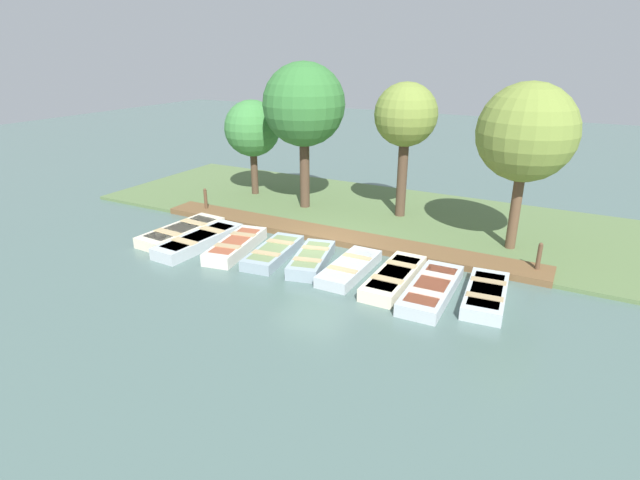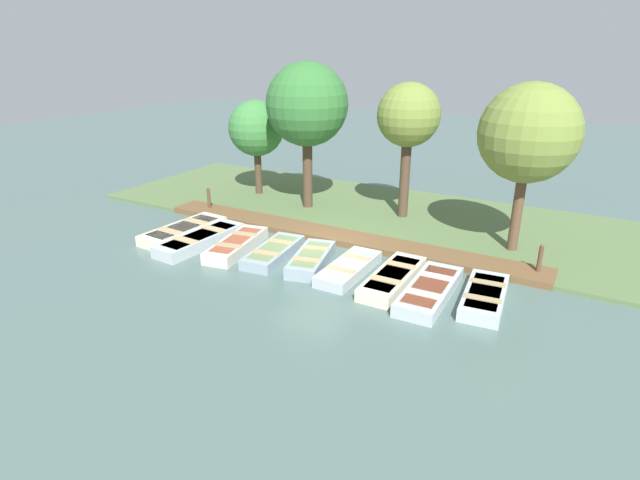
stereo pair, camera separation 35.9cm
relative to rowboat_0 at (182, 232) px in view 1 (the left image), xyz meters
The scene contains 18 objects.
ground_plane 5.22m from the rowboat_0, 100.49° to the left, with size 80.00×80.00×0.00m, color #4C6660.
shore_bank 7.86m from the rowboat_0, 139.22° to the left, with size 8.00×24.00×0.13m.
dock_walkway 5.72m from the rowboat_0, 116.28° to the left, with size 1.27×15.08×0.22m.
rowboat_0 is the anchor object (origin of this frame).
rowboat_1 1.28m from the rowboat_0, 71.24° to the left, with size 3.64×1.28×0.43m.
rowboat_2 2.66m from the rowboat_0, 86.45° to the left, with size 3.22×1.52×0.43m.
rowboat_3 4.11m from the rowboat_0, 89.84° to the left, with size 2.97×1.41×0.38m.
rowboat_4 5.56m from the rowboat_0, 90.42° to the left, with size 2.82×1.60×0.42m.
rowboat_5 6.93m from the rowboat_0, 90.49° to the left, with size 2.89×1.04×0.37m.
rowboat_6 8.41m from the rowboat_0, 90.30° to the left, with size 3.21×1.03×0.41m.
rowboat_7 9.63m from the rowboat_0, 88.83° to the left, with size 3.33×1.20×0.40m.
rowboat_8 11.08m from the rowboat_0, 91.04° to the left, with size 2.86×1.30×0.40m.
mooring_post_near 2.90m from the rowboat_0, 158.21° to the right, with size 0.14×0.14×1.10m.
mooring_post_far 12.44m from the rowboat_0, 102.42° to the left, with size 0.14×0.14×1.10m.
park_tree_far_left 6.61m from the rowboat_0, behind, with size 2.55×2.55×4.48m.
park_tree_left 7.09m from the rowboat_0, 155.25° to the left, with size 3.39×3.39×6.18m.
park_tree_center 9.64m from the rowboat_0, 132.64° to the left, with size 2.46×2.46×5.47m.
park_tree_right 12.53m from the rowboat_0, 111.53° to the left, with size 3.19×3.19×5.72m.
Camera 1 is at (13.95, 7.73, 6.70)m, focal length 28.00 mm.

